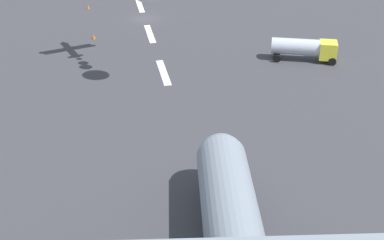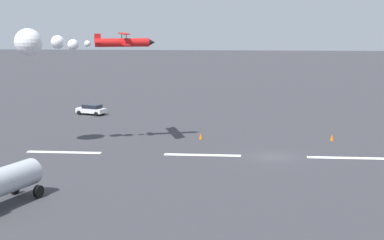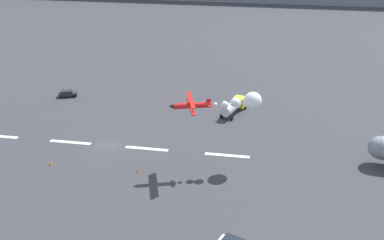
% 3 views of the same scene
% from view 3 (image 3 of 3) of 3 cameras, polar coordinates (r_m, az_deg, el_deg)
% --- Properties ---
extents(ground_plane, '(440.00, 440.00, 0.00)m').
position_cam_3_polar(ground_plane, '(88.83, -10.08, -3.03)').
color(ground_plane, '#38383D').
rests_on(ground_plane, ground).
extents(runway_stripe_2, '(8.00, 0.90, 0.01)m').
position_cam_3_polar(runway_stripe_2, '(91.48, -14.44, -2.61)').
color(runway_stripe_2, white).
rests_on(runway_stripe_2, ground).
extents(runway_stripe_3, '(8.00, 0.90, 0.01)m').
position_cam_3_polar(runway_stripe_3, '(86.73, -5.48, -3.45)').
color(runway_stripe_3, white).
rests_on(runway_stripe_3, ground).
extents(runway_stripe_4, '(8.00, 0.90, 0.01)m').
position_cam_3_polar(runway_stripe_4, '(84.33, 4.26, -4.27)').
color(runway_stripe_4, white).
rests_on(runway_stripe_4, ground).
extents(stunt_biplane_red, '(14.58, 8.39, 2.95)m').
position_cam_3_polar(stunt_biplane_red, '(76.85, 5.95, 2.15)').
color(stunt_biplane_red, red).
extents(fuel_tanker_truck, '(5.27, 8.72, 2.90)m').
position_cam_3_polar(fuel_tanker_truck, '(100.50, 5.08, 1.71)').
color(fuel_tanker_truck, yellow).
rests_on(fuel_tanker_truck, ground).
extents(airport_staff_sedan, '(4.59, 3.13, 1.52)m').
position_cam_3_polar(airport_staff_sedan, '(113.14, -14.80, 3.13)').
color(airport_staff_sedan, '#262628').
rests_on(airport_staff_sedan, ground).
extents(traffic_cone_near, '(0.44, 0.44, 0.75)m').
position_cam_3_polar(traffic_cone_near, '(84.30, -16.69, -5.06)').
color(traffic_cone_near, orange).
rests_on(traffic_cone_near, ground).
extents(traffic_cone_far, '(0.44, 0.44, 0.75)m').
position_cam_3_polar(traffic_cone_far, '(79.46, -6.51, -6.00)').
color(traffic_cone_far, orange).
rests_on(traffic_cone_far, ground).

